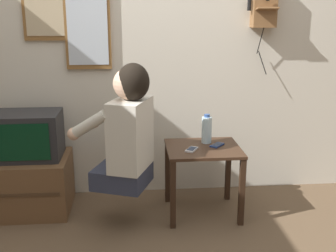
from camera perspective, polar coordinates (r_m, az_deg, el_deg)
name	(u,v)px	position (r m, az deg, el deg)	size (l,w,h in m)	color
wall_back	(155,43)	(3.47, -1.74, 11.20)	(6.80, 0.05, 2.55)	beige
side_table	(203,161)	(3.21, 4.76, -4.68)	(0.55, 0.49, 0.54)	#382316
person	(127,129)	(2.93, -5.57, -0.37)	(0.60, 0.53, 0.88)	#2D3347
tv_stand	(23,184)	(3.51, -19.05, -7.46)	(0.72, 0.52, 0.43)	brown
television	(22,135)	(3.38, -19.15, -1.22)	(0.58, 0.37, 0.35)	#232326
wall_phone_antique	(264,1)	(3.53, 12.92, 16.12)	(0.23, 0.18, 0.81)	brown
framed_picture	(45,7)	(3.47, -16.37, 15.23)	(0.34, 0.03, 0.51)	brown
wall_mirror	(87,24)	(3.43, -10.86, 13.43)	(0.35, 0.03, 0.70)	brown
cell_phone_held	(192,149)	(3.10, 3.23, -3.18)	(0.11, 0.14, 0.01)	silver
cell_phone_spare	(217,145)	(3.22, 6.67, -2.58)	(0.13, 0.13, 0.01)	navy
water_bottle	(207,129)	(3.25, 5.26, -0.47)	(0.08, 0.08, 0.23)	silver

